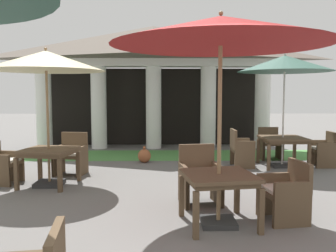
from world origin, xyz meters
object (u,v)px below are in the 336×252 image
(patio_chair_mid_left_east, at_px, (285,193))
(patio_chair_mid_left_north, at_px, (200,177))
(patio_chair_near_foreground_north, at_px, (71,155))
(patio_umbrella_mid_right, at_px, (285,65))
(patio_umbrella_near_foreground, at_px, (46,62))
(patio_table_near_foreground, at_px, (49,154))
(patio_table_mid_right, at_px, (283,141))
(patio_chair_near_foreground_west, at_px, (2,164))
(patio_umbrella_mid_left, at_px, (221,32))
(patio_chair_mid_right_east, at_px, (324,150))
(terracotta_urn, at_px, (144,156))
(patio_chair_mid_right_north, at_px, (270,144))
(patio_table_mid_left, at_px, (219,181))
(patio_chair_mid_right_west, at_px, (241,149))

(patio_chair_mid_left_east, bearing_deg, patio_chair_mid_left_north, 44.84)
(patio_chair_near_foreground_north, relative_size, patio_umbrella_mid_right, 0.33)
(patio_umbrella_near_foreground, distance_m, patio_umbrella_mid_right, 5.43)
(patio_table_near_foreground, height_order, patio_umbrella_mid_right, patio_umbrella_mid_right)
(patio_table_near_foreground, xyz_separation_m, patio_chair_mid_left_north, (2.81, -1.19, -0.20))
(patio_chair_near_foreground_north, height_order, patio_table_mid_right, patio_chair_near_foreground_north)
(patio_chair_near_foreground_west, bearing_deg, patio_umbrella_mid_left, 69.40)
(patio_chair_near_foreground_west, bearing_deg, patio_chair_near_foreground_north, 135.23)
(patio_umbrella_mid_left, xyz_separation_m, patio_table_mid_right, (2.18, 3.92, -1.95))
(patio_chair_near_foreground_west, relative_size, patio_chair_mid_right_east, 0.97)
(patio_umbrella_near_foreground, xyz_separation_m, terracotta_urn, (1.73, 2.31, -2.20))
(patio_chair_mid_right_east, bearing_deg, patio_umbrella_mid_left, 140.96)
(terracotta_urn, bearing_deg, patio_umbrella_near_foreground, -126.84)
(patio_chair_near_foreground_west, xyz_separation_m, patio_chair_mid_right_north, (6.12, 2.61, 0.02))
(patio_umbrella_mid_left, height_order, patio_table_mid_right, patio_umbrella_mid_left)
(patio_table_mid_right, distance_m, patio_chair_mid_right_east, 1.05)
(patio_chair_near_foreground_north, height_order, patio_chair_mid_left_north, patio_chair_mid_left_north)
(patio_umbrella_near_foreground, height_order, patio_table_mid_left, patio_umbrella_near_foreground)
(patio_umbrella_near_foreground, height_order, patio_chair_near_foreground_west, patio_umbrella_near_foreground)
(patio_chair_mid_right_west, bearing_deg, patio_chair_near_foreground_north, -78.65)
(patio_chair_mid_right_west, bearing_deg, patio_chair_mid_left_east, -2.67)
(patio_umbrella_mid_right, bearing_deg, terracotta_urn, 170.86)
(patio_table_near_foreground, bearing_deg, patio_umbrella_mid_right, 18.93)
(patio_chair_near_foreground_north, distance_m, patio_table_mid_left, 4.21)
(patio_chair_near_foreground_north, height_order, patio_table_mid_left, patio_chair_near_foreground_north)
(patio_table_mid_left, distance_m, patio_chair_mid_left_north, 1.00)
(patio_umbrella_near_foreground, bearing_deg, patio_umbrella_mid_left, -36.06)
(patio_umbrella_near_foreground, distance_m, patio_chair_mid_right_north, 6.17)
(patio_chair_near_foreground_west, distance_m, patio_chair_mid_right_west, 5.34)
(patio_chair_mid_right_north, bearing_deg, patio_table_near_foreground, 28.57)
(patio_umbrella_mid_left, bearing_deg, patio_table_mid_left, 0.00)
(patio_chair_near_foreground_north, xyz_separation_m, terracotta_urn, (1.56, 1.32, -0.24))
(patio_chair_near_foreground_north, xyz_separation_m, patio_umbrella_mid_left, (2.79, -3.14, 2.16))
(patio_chair_near_foreground_north, relative_size, terracotta_urn, 2.13)
(patio_chair_mid_right_east, bearing_deg, patio_chair_mid_right_west, 90.00)
(patio_table_mid_right, height_order, patio_umbrella_mid_right, patio_umbrella_mid_right)
(patio_chair_near_foreground_west, relative_size, patio_chair_near_foreground_north, 0.90)
(patio_chair_mid_left_east, bearing_deg, patio_chair_near_foreground_west, 57.03)
(patio_chair_mid_left_east, height_order, patio_umbrella_mid_right, patio_umbrella_mid_right)
(patio_chair_near_foreground_north, relative_size, patio_chair_mid_left_north, 0.97)
(patio_table_mid_right, distance_m, patio_chair_mid_right_west, 1.05)
(patio_table_mid_left, height_order, patio_chair_mid_right_north, patio_chair_mid_right_north)
(patio_umbrella_mid_left, bearing_deg, patio_chair_mid_right_north, 66.20)
(patio_chair_near_foreground_north, height_order, patio_chair_mid_right_east, patio_chair_near_foreground_north)
(patio_chair_mid_right_north, xyz_separation_m, patio_chair_mid_right_west, (-1.03, -1.02, 0.01))
(patio_chair_mid_left_north, bearing_deg, terracotta_urn, -81.91)
(patio_table_near_foreground, bearing_deg, patio_table_mid_right, 18.93)
(patio_umbrella_mid_right, bearing_deg, patio_table_mid_right, -116.57)
(patio_table_mid_left, height_order, patio_umbrella_mid_right, patio_umbrella_mid_right)
(patio_chair_mid_left_east, bearing_deg, patio_chair_mid_right_east, -39.70)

